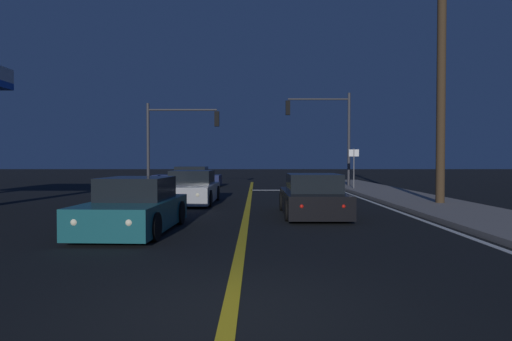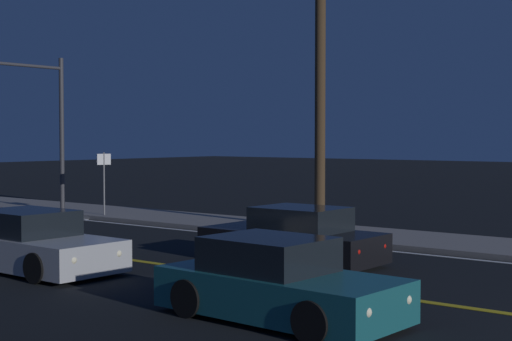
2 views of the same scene
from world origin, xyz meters
name	(u,v)px [view 1 (image 1 of 2)]	position (x,y,z in m)	size (l,w,h in m)	color
ground_plane	(229,316)	(0.00, 0.00, 0.00)	(160.00, 160.00, 0.00)	black
sidewalk_right	(439,206)	(7.04, 11.12, 0.07)	(3.20, 40.04, 0.15)	gray
lane_line_center	(248,208)	(0.00, 11.12, 0.01)	(0.20, 37.82, 0.01)	gold
lane_line_edge_right	(389,208)	(5.19, 11.12, 0.01)	(0.16, 37.82, 0.01)	white
stop_bar	(297,190)	(2.72, 20.75, 0.01)	(5.44, 0.50, 0.01)	white
car_mid_block_silver	(192,189)	(-2.34, 13.08, 0.58)	(2.05, 4.50, 1.34)	#B2B5BA
car_side_waiting_black	(313,197)	(2.12, 9.04, 0.58)	(1.95, 4.42, 1.34)	black
car_far_approaching_navy	(189,178)	(-4.21, 24.38, 0.58)	(4.49, 2.07, 1.34)	navy
car_parked_curb_teal	(135,208)	(-2.72, 5.94, 0.58)	(2.05, 4.20, 1.34)	#195960
traffic_signal_near_right	(327,124)	(4.80, 23.05, 4.04)	(4.13, 0.28, 6.05)	#38383D
traffic_signal_far_left	(176,131)	(-4.57, 21.65, 3.52)	(4.41, 0.28, 5.21)	#38383D
utility_pole_right	(441,56)	(7.34, 11.76, 5.73)	(1.74, 0.33, 11.11)	#42301E
street_sign_corner	(354,162)	(5.94, 20.25, 1.64)	(0.56, 0.13, 2.43)	slate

